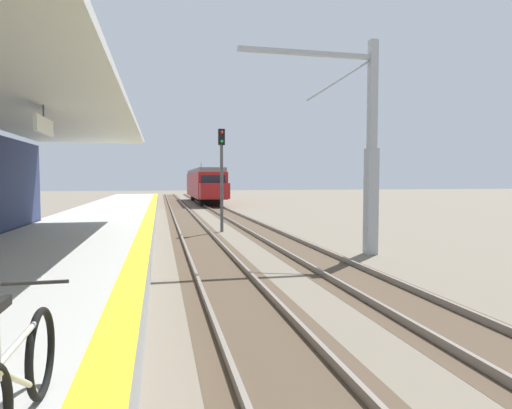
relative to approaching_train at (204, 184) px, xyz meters
name	(u,v)px	position (x,y,z in m)	size (l,w,h in m)	color
station_platform	(79,244)	(-7.80, -34.56, -1.73)	(5.00, 80.00, 0.91)	#A8A8A3
track_pair_nearest_platform	(197,237)	(-3.40, -30.56, -2.13)	(2.34, 120.00, 0.16)	#4C3D2D
track_pair_middle	(269,235)	(0.00, -30.56, -2.13)	(2.34, 120.00, 0.16)	#4C3D2D
approaching_train	(204,184)	(0.00, 0.00, 0.00)	(2.93, 19.60, 4.76)	maroon
bicycle_beside_commuter	(19,381)	(-5.99, -47.23, -0.88)	(0.48, 1.82, 1.04)	black
rail_signal_post	(222,169)	(-1.99, -28.53, 1.02)	(0.32, 0.34, 5.20)	#4C4C4C
catenary_pylon_far_side	(364,153)	(1.96, -36.25, 1.43)	(5.00, 0.40, 7.50)	#9EA3A8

